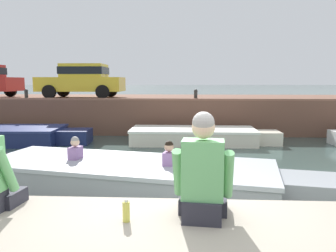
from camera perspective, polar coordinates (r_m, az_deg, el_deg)
name	(u,v)px	position (r m, az deg, el deg)	size (l,w,h in m)	color
ground_plane	(181,168)	(8.44, 2.31, -7.30)	(400.00, 400.00, 0.00)	#384C47
far_quay_wall	(183,112)	(16.08, 2.65, 2.51)	(60.00, 6.00, 1.44)	brown
far_wall_coping	(183,99)	(13.15, 2.60, 4.66)	(60.00, 0.24, 0.08)	brown
boat_moored_central_cream	(199,136)	(11.71, 5.45, -1.73)	(5.23, 1.77, 0.54)	silver
motorboat_passing	(141,176)	(6.81, -4.77, -8.62)	(7.28, 3.10, 1.03)	#93999E
car_left_inner_yellow	(83,79)	(15.78, -14.66, 7.86)	(3.84, 1.95, 1.54)	yellow
mooring_bollard_west	(26,94)	(14.81, -23.46, 5.15)	(0.15, 0.15, 0.44)	#2D2B28
mooring_bollard_mid	(196,94)	(13.28, 4.85, 5.53)	(0.15, 0.15, 0.44)	#2D2B28
person_seated_right	(203,178)	(2.94, 6.08, -9.00)	(0.56, 0.56, 0.97)	#282833
bottle_drink	(126,211)	(2.97, -7.30, -14.50)	(0.06, 0.06, 0.20)	#CCC64C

